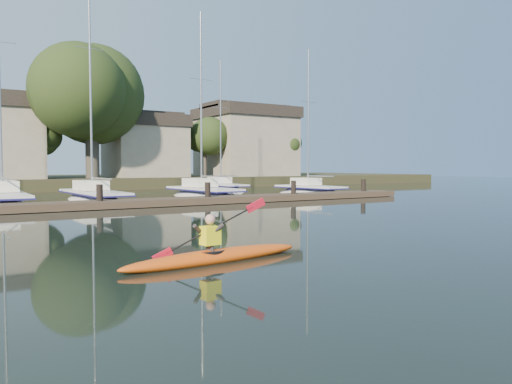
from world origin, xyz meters
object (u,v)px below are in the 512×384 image
sailboat_3 (203,200)px  kayak (215,254)px  sailboat_2 (94,205)px  sailboat_7 (222,193)px  sailboat_1 (3,209)px  sailboat_4 (310,197)px  dock (157,202)px

sailboat_3 → kayak: bearing=-118.9°
sailboat_2 → sailboat_3: 7.32m
kayak → sailboat_7: (15.35, 28.02, -0.36)m
kayak → sailboat_3: 22.84m
sailboat_1 → sailboat_2: size_ratio=0.97×
sailboat_1 → sailboat_4: 20.70m
sailboat_3 → sailboat_7: 9.22m
dock → sailboat_3: (5.32, 5.23, -0.41)m
sailboat_1 → sailboat_3: sailboat_1 is taller
sailboat_1 → sailboat_7: size_ratio=1.23×
dock → kayak: bearing=-106.6°
sailboat_7 → kayak: bearing=-117.4°
sailboat_1 → sailboat_2: 4.86m
sailboat_1 → sailboat_2: bearing=2.5°
sailboat_2 → sailboat_4: sailboat_2 is taller
sailboat_3 → sailboat_4: size_ratio=1.14×
sailboat_1 → sailboat_4: size_ratio=1.25×
sailboat_4 → sailboat_2: bearing=172.1°
sailboat_7 → sailboat_2: bearing=-148.0°
sailboat_1 → sailboat_7: bearing=24.5°
sailboat_7 → sailboat_1: bearing=-155.0°
sailboat_2 → kayak: bearing=-99.7°
kayak → dock: kayak is taller
sailboat_3 → sailboat_4: sailboat_3 is taller
sailboat_1 → sailboat_7: 19.25m
kayak → sailboat_2: size_ratio=0.30×
sailboat_1 → sailboat_3: (12.17, 0.30, 0.00)m
dock → sailboat_7: 16.63m
dock → sailboat_1: (-6.86, 4.93, -0.41)m
sailboat_3 → sailboat_4: bearing=-8.4°
sailboat_2 → sailboat_7: (12.77, 7.59, 0.01)m
kayak → sailboat_3: bearing=57.4°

